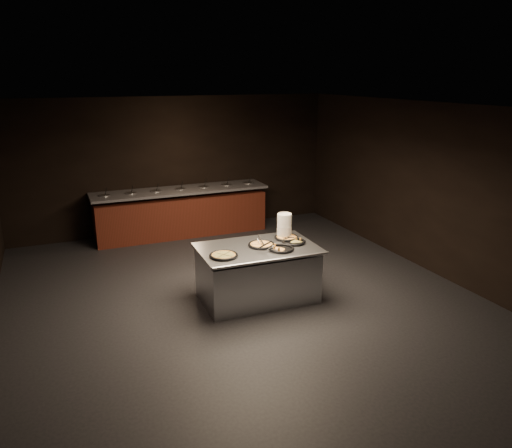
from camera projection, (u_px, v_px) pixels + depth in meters
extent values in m
cube|color=black|center=(242.00, 300.00, 7.67)|extent=(7.00, 8.00, 0.01)
cube|color=black|center=(240.00, 107.00, 6.83)|extent=(7.00, 8.00, 0.01)
cube|color=black|center=(174.00, 165.00, 10.78)|extent=(7.00, 0.01, 2.90)
cube|color=black|center=(434.00, 338.00, 3.71)|extent=(7.00, 0.01, 2.90)
cube|color=black|center=(431.00, 189.00, 8.55)|extent=(0.01, 8.00, 2.90)
cube|color=#581D14|center=(181.00, 215.00, 10.70)|extent=(3.60, 0.75, 0.85)
cube|color=#5B5A5F|center=(180.00, 190.00, 10.54)|extent=(3.70, 0.83, 0.05)
cube|color=black|center=(182.00, 232.00, 10.81)|extent=(3.60, 0.69, 0.08)
cylinder|color=silver|center=(105.00, 197.00, 9.97)|extent=(0.22, 0.22, 0.08)
cylinder|color=#597B31|center=(104.00, 196.00, 9.96)|extent=(0.19, 0.19, 0.02)
cylinder|color=black|center=(106.00, 192.00, 9.93)|extent=(0.04, 0.10, 0.19)
cylinder|color=silver|center=(131.00, 195.00, 10.16)|extent=(0.22, 0.22, 0.08)
cylinder|color=#597B31|center=(131.00, 193.00, 10.15)|extent=(0.19, 0.19, 0.02)
cylinder|color=black|center=(132.00, 189.00, 10.12)|extent=(0.04, 0.10, 0.19)
cylinder|color=silver|center=(156.00, 192.00, 10.35)|extent=(0.22, 0.22, 0.08)
cylinder|color=#597B31|center=(156.00, 191.00, 10.34)|extent=(0.19, 0.19, 0.02)
cylinder|color=black|center=(157.00, 187.00, 10.31)|extent=(0.04, 0.10, 0.19)
cylinder|color=silver|center=(180.00, 190.00, 10.54)|extent=(0.22, 0.22, 0.08)
cylinder|color=#597B31|center=(180.00, 189.00, 10.53)|extent=(0.19, 0.19, 0.02)
cylinder|color=black|center=(182.00, 185.00, 10.50)|extent=(0.04, 0.10, 0.19)
cylinder|color=silver|center=(204.00, 188.00, 10.73)|extent=(0.22, 0.22, 0.08)
cylinder|color=#597B31|center=(204.00, 187.00, 10.72)|extent=(0.19, 0.19, 0.02)
cylinder|color=black|center=(205.00, 183.00, 10.69)|extent=(0.04, 0.10, 0.19)
cylinder|color=silver|center=(226.00, 186.00, 10.92)|extent=(0.22, 0.22, 0.08)
cylinder|color=#597B31|center=(226.00, 185.00, 10.92)|extent=(0.19, 0.19, 0.02)
cylinder|color=black|center=(228.00, 181.00, 10.89)|extent=(0.04, 0.10, 0.19)
cylinder|color=silver|center=(248.00, 184.00, 11.11)|extent=(0.22, 0.22, 0.08)
cylinder|color=#597B31|center=(248.00, 183.00, 11.11)|extent=(0.19, 0.19, 0.02)
cylinder|color=black|center=(250.00, 179.00, 11.08)|extent=(0.04, 0.10, 0.19)
cube|color=silver|center=(257.00, 276.00, 7.62)|extent=(1.71, 1.08, 0.76)
cube|color=silver|center=(257.00, 248.00, 7.49)|extent=(1.80, 1.16, 0.04)
cylinder|color=silver|center=(273.00, 260.00, 7.00)|extent=(1.77, 0.09, 0.04)
cylinder|color=silver|center=(284.00, 226.00, 7.89)|extent=(0.23, 0.23, 0.38)
cylinder|color=black|center=(224.00, 256.00, 7.09)|extent=(0.39, 0.39, 0.01)
torus|color=black|center=(224.00, 255.00, 7.08)|extent=(0.41, 0.41, 0.04)
torus|color=#945826|center=(224.00, 255.00, 7.08)|extent=(0.35, 0.35, 0.03)
cylinder|color=tan|center=(224.00, 255.00, 7.08)|extent=(0.31, 0.31, 0.02)
cube|color=black|center=(224.00, 255.00, 7.08)|extent=(0.18, 0.25, 0.00)
cube|color=black|center=(224.00, 255.00, 7.08)|extent=(0.25, 0.18, 0.00)
cylinder|color=black|center=(261.00, 246.00, 7.53)|extent=(0.38, 0.38, 0.01)
torus|color=black|center=(261.00, 245.00, 7.52)|extent=(0.41, 0.41, 0.04)
torus|color=#945826|center=(261.00, 244.00, 7.52)|extent=(0.34, 0.34, 0.03)
cylinder|color=#E1A952|center=(261.00, 245.00, 7.52)|extent=(0.30, 0.30, 0.02)
cube|color=black|center=(261.00, 244.00, 7.52)|extent=(0.09, 0.29, 0.00)
cube|color=black|center=(261.00, 244.00, 7.52)|extent=(0.29, 0.09, 0.00)
cylinder|color=black|center=(286.00, 238.00, 7.86)|extent=(0.35, 0.35, 0.01)
torus|color=black|center=(286.00, 237.00, 7.86)|extent=(0.37, 0.37, 0.04)
torus|color=#945826|center=(286.00, 237.00, 7.86)|extent=(0.31, 0.31, 0.03)
cylinder|color=#E1A952|center=(286.00, 237.00, 7.86)|extent=(0.27, 0.27, 0.02)
cube|color=black|center=(286.00, 237.00, 7.85)|extent=(0.20, 0.19, 0.00)
cube|color=black|center=(286.00, 237.00, 7.85)|extent=(0.19, 0.20, 0.00)
cylinder|color=black|center=(281.00, 250.00, 7.36)|extent=(0.36, 0.36, 0.01)
torus|color=black|center=(281.00, 248.00, 7.35)|extent=(0.38, 0.38, 0.04)
cylinder|color=black|center=(294.00, 243.00, 7.66)|extent=(0.35, 0.35, 0.01)
torus|color=black|center=(294.00, 242.00, 7.66)|extent=(0.37, 0.37, 0.04)
cube|color=silver|center=(257.00, 242.00, 7.66)|extent=(0.09, 0.11, 0.00)
cylinder|color=black|center=(261.00, 240.00, 7.51)|extent=(0.03, 0.19, 0.11)
cylinder|color=silver|center=(259.00, 242.00, 7.59)|extent=(0.02, 0.10, 0.07)
cube|color=silver|center=(276.00, 250.00, 7.30)|extent=(0.14, 0.12, 0.00)
cylinder|color=black|center=(265.00, 245.00, 7.25)|extent=(0.22, 0.07, 0.14)
cylinder|color=silver|center=(270.00, 248.00, 7.28)|extent=(0.11, 0.04, 0.09)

